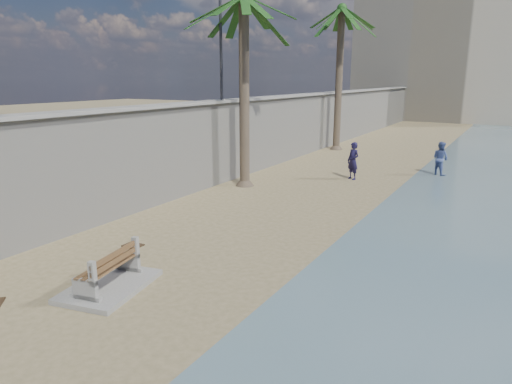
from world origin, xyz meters
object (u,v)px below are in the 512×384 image
at_px(person_a, 353,158).
at_px(person_b, 441,157).
at_px(palm_mid, 244,1).
at_px(bench_far, 108,272).
at_px(palm_back, 342,11).

bearing_deg(person_a, person_b, 70.79).
bearing_deg(person_b, palm_mid, 75.75).
height_order(palm_mid, person_b, palm_mid).
bearing_deg(person_b, bench_far, 107.43).
distance_m(person_a, person_b, 4.47).
distance_m(palm_mid, person_b, 11.59).
height_order(palm_mid, palm_back, palm_back).
xyz_separation_m(palm_mid, palm_back, (-0.23, 11.74, 0.98)).
height_order(bench_far, palm_mid, palm_mid).
xyz_separation_m(bench_far, palm_back, (-2.83, 21.71, 8.06)).
bearing_deg(person_a, palm_back, 143.37).
relative_size(bench_far, palm_back, 0.25).
distance_m(palm_mid, palm_back, 11.79).
bearing_deg(palm_back, bench_far, -82.57).
bearing_deg(palm_mid, person_a, 44.88).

